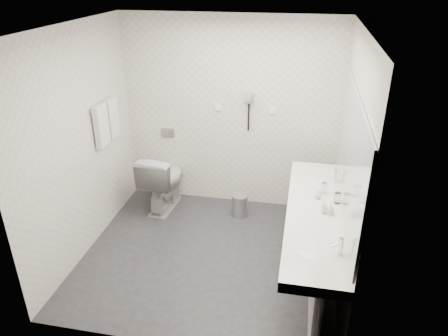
# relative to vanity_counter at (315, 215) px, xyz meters

# --- Properties ---
(floor) EXTENTS (2.80, 2.80, 0.00)m
(floor) POSITION_rel_vanity_counter_xyz_m (-1.12, 0.20, -0.80)
(floor) COLOR #27262B
(floor) RESTS_ON ground
(ceiling) EXTENTS (2.80, 2.80, 0.00)m
(ceiling) POSITION_rel_vanity_counter_xyz_m (-1.12, 0.20, 1.70)
(ceiling) COLOR silver
(ceiling) RESTS_ON wall_back
(wall_back) EXTENTS (2.80, 0.00, 2.80)m
(wall_back) POSITION_rel_vanity_counter_xyz_m (-1.12, 1.50, 0.45)
(wall_back) COLOR silver
(wall_back) RESTS_ON floor
(wall_front) EXTENTS (2.80, 0.00, 2.80)m
(wall_front) POSITION_rel_vanity_counter_xyz_m (-1.12, -1.10, 0.45)
(wall_front) COLOR silver
(wall_front) RESTS_ON floor
(wall_left) EXTENTS (0.00, 2.60, 2.60)m
(wall_left) POSITION_rel_vanity_counter_xyz_m (-2.52, 0.20, 0.45)
(wall_left) COLOR silver
(wall_left) RESTS_ON floor
(wall_right) EXTENTS (0.00, 2.60, 2.60)m
(wall_right) POSITION_rel_vanity_counter_xyz_m (0.27, 0.20, 0.45)
(wall_right) COLOR silver
(wall_right) RESTS_ON floor
(vanity_counter) EXTENTS (0.55, 2.20, 0.10)m
(vanity_counter) POSITION_rel_vanity_counter_xyz_m (0.00, 0.00, 0.00)
(vanity_counter) COLOR silver
(vanity_counter) RESTS_ON floor
(vanity_panel) EXTENTS (0.03, 2.15, 0.75)m
(vanity_panel) POSITION_rel_vanity_counter_xyz_m (0.02, 0.00, -0.42)
(vanity_panel) COLOR #989491
(vanity_panel) RESTS_ON floor
(vanity_post_near) EXTENTS (0.06, 0.06, 0.75)m
(vanity_post_near) POSITION_rel_vanity_counter_xyz_m (0.05, -1.04, -0.42)
(vanity_post_near) COLOR silver
(vanity_post_near) RESTS_ON floor
(vanity_post_far) EXTENTS (0.06, 0.06, 0.75)m
(vanity_post_far) POSITION_rel_vanity_counter_xyz_m (0.05, 1.04, -0.42)
(vanity_post_far) COLOR silver
(vanity_post_far) RESTS_ON floor
(mirror) EXTENTS (0.02, 2.20, 1.05)m
(mirror) POSITION_rel_vanity_counter_xyz_m (0.26, 0.00, 0.65)
(mirror) COLOR #B2BCC6
(mirror) RESTS_ON wall_right
(basin_near) EXTENTS (0.40, 0.31, 0.05)m
(basin_near) POSITION_rel_vanity_counter_xyz_m (0.00, -0.65, 0.04)
(basin_near) COLOR white
(basin_near) RESTS_ON vanity_counter
(basin_far) EXTENTS (0.40, 0.31, 0.05)m
(basin_far) POSITION_rel_vanity_counter_xyz_m (0.00, 0.65, 0.04)
(basin_far) COLOR white
(basin_far) RESTS_ON vanity_counter
(faucet_near) EXTENTS (0.04, 0.04, 0.15)m
(faucet_near) POSITION_rel_vanity_counter_xyz_m (0.19, -0.65, 0.12)
(faucet_near) COLOR silver
(faucet_near) RESTS_ON vanity_counter
(faucet_far) EXTENTS (0.04, 0.04, 0.15)m
(faucet_far) POSITION_rel_vanity_counter_xyz_m (0.19, 0.65, 0.12)
(faucet_far) COLOR silver
(faucet_far) RESTS_ON vanity_counter
(soap_bottle_a) EXTENTS (0.08, 0.08, 0.12)m
(soap_bottle_a) POSITION_rel_vanity_counter_xyz_m (0.13, -0.05, 0.11)
(soap_bottle_a) COLOR beige
(soap_bottle_a) RESTS_ON vanity_counter
(soap_bottle_b) EXTENTS (0.10, 0.10, 0.10)m
(soap_bottle_b) POSITION_rel_vanity_counter_xyz_m (0.02, 0.25, 0.10)
(soap_bottle_b) COLOR beige
(soap_bottle_b) RESTS_ON vanity_counter
(soap_bottle_c) EXTENTS (0.06, 0.06, 0.12)m
(soap_bottle_c) POSITION_rel_vanity_counter_xyz_m (0.07, -0.04, 0.11)
(soap_bottle_c) COLOR beige
(soap_bottle_c) RESTS_ON vanity_counter
(glass_left) EXTENTS (0.07, 0.07, 0.11)m
(glass_left) POSITION_rel_vanity_counter_xyz_m (0.21, 0.19, 0.11)
(glass_left) COLOR silver
(glass_left) RESTS_ON vanity_counter
(glass_right) EXTENTS (0.07, 0.07, 0.12)m
(glass_right) POSITION_rel_vanity_counter_xyz_m (0.08, 0.37, 0.11)
(glass_right) COLOR silver
(glass_right) RESTS_ON vanity_counter
(toilet) EXTENTS (0.52, 0.83, 0.81)m
(toilet) POSITION_rel_vanity_counter_xyz_m (-1.96, 1.14, -0.40)
(toilet) COLOR white
(toilet) RESTS_ON floor
(flush_plate) EXTENTS (0.18, 0.02, 0.12)m
(flush_plate) POSITION_rel_vanity_counter_xyz_m (-1.98, 1.49, 0.15)
(flush_plate) COLOR #B2B5BA
(flush_plate) RESTS_ON wall_back
(pedal_bin) EXTENTS (0.23, 0.23, 0.29)m
(pedal_bin) POSITION_rel_vanity_counter_xyz_m (-0.92, 1.11, -0.66)
(pedal_bin) COLOR #B2B5BA
(pedal_bin) RESTS_ON floor
(bin_lid) EXTENTS (0.20, 0.20, 0.02)m
(bin_lid) POSITION_rel_vanity_counter_xyz_m (-0.92, 1.11, -0.51)
(bin_lid) COLOR #B2B5BA
(bin_lid) RESTS_ON pedal_bin
(towel_rail) EXTENTS (0.02, 0.62, 0.02)m
(towel_rail) POSITION_rel_vanity_counter_xyz_m (-2.47, 0.75, 0.75)
(towel_rail) COLOR silver
(towel_rail) RESTS_ON wall_left
(towel_near) EXTENTS (0.07, 0.24, 0.48)m
(towel_near) POSITION_rel_vanity_counter_xyz_m (-2.46, 0.61, 0.53)
(towel_near) COLOR silver
(towel_near) RESTS_ON towel_rail
(towel_far) EXTENTS (0.07, 0.24, 0.48)m
(towel_far) POSITION_rel_vanity_counter_xyz_m (-2.46, 0.89, 0.53)
(towel_far) COLOR silver
(towel_far) RESTS_ON towel_rail
(dryer_cradle) EXTENTS (0.10, 0.04, 0.14)m
(dryer_cradle) POSITION_rel_vanity_counter_xyz_m (-0.88, 1.47, 0.70)
(dryer_cradle) COLOR gray
(dryer_cradle) RESTS_ON wall_back
(dryer_barrel) EXTENTS (0.08, 0.14, 0.08)m
(dryer_barrel) POSITION_rel_vanity_counter_xyz_m (-0.88, 1.40, 0.73)
(dryer_barrel) COLOR gray
(dryer_barrel) RESTS_ON dryer_cradle
(dryer_cord) EXTENTS (0.02, 0.02, 0.35)m
(dryer_cord) POSITION_rel_vanity_counter_xyz_m (-0.88, 1.46, 0.45)
(dryer_cord) COLOR black
(dryer_cord) RESTS_ON dryer_cradle
(switch_plate_a) EXTENTS (0.09, 0.02, 0.09)m
(switch_plate_a) POSITION_rel_vanity_counter_xyz_m (-1.27, 1.49, 0.55)
(switch_plate_a) COLOR white
(switch_plate_a) RESTS_ON wall_back
(switch_plate_b) EXTENTS (0.09, 0.02, 0.09)m
(switch_plate_b) POSITION_rel_vanity_counter_xyz_m (-0.57, 1.49, 0.55)
(switch_plate_b) COLOR white
(switch_plate_b) RESTS_ON wall_back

